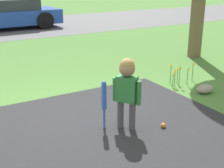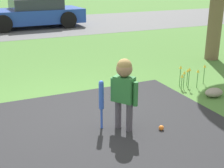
{
  "view_description": "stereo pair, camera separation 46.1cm",
  "coord_description": "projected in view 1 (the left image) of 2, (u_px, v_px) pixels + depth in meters",
  "views": [
    {
      "loc": [
        -1.65,
        -4.07,
        2.07
      ],
      "look_at": [
        0.56,
        -0.31,
        0.55
      ],
      "focal_mm": 50.0,
      "sensor_mm": 36.0,
      "label": 1
    },
    {
      "loc": [
        -1.24,
        -4.28,
        2.07
      ],
      "look_at": [
        0.56,
        -0.31,
        0.55
      ],
      "focal_mm": 50.0,
      "sensor_mm": 36.0,
      "label": 2
    }
  ],
  "objects": [
    {
      "name": "flower_bed",
      "position": [
        180.0,
        69.0,
        6.16
      ],
      "size": [
        0.68,
        0.28,
        0.42
      ],
      "color": "#38702D",
      "rests_on": "ground"
    },
    {
      "name": "ground_plane",
      "position": [
        70.0,
        118.0,
        4.78
      ],
      "size": [
        60.0,
        60.0,
        0.0
      ],
      "primitive_type": "plane",
      "color": "#477533"
    },
    {
      "name": "baseball_bat",
      "position": [
        104.0,
        98.0,
        4.3
      ],
      "size": [
        0.07,
        0.07,
        0.72
      ],
      "color": "blue",
      "rests_on": "ground"
    },
    {
      "name": "sports_ball",
      "position": [
        163.0,
        125.0,
        4.47
      ],
      "size": [
        0.07,
        0.07,
        0.07
      ],
      "color": "orange",
      "rests_on": "ground"
    },
    {
      "name": "edging_rock",
      "position": [
        205.0,
        89.0,
        5.78
      ],
      "size": [
        0.35,
        0.24,
        0.16
      ],
      "color": "gray",
      "rests_on": "ground"
    },
    {
      "name": "parked_car",
      "position": [
        7.0,
        14.0,
        12.68
      ],
      "size": [
        4.21,
        2.16,
        1.18
      ],
      "rotation": [
        0.0,
        0.0,
        3.17
      ],
      "color": "#2347AD",
      "rests_on": "ground"
    },
    {
      "name": "child",
      "position": [
        127.0,
        84.0,
        4.25
      ],
      "size": [
        0.29,
        0.36,
        1.03
      ],
      "rotation": [
        0.0,
        0.0,
        -0.97
      ],
      "color": "#4C4751",
      "rests_on": "ground"
    }
  ]
}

